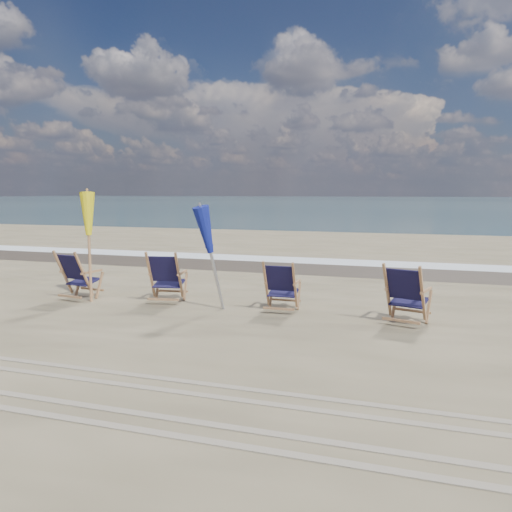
# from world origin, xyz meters

# --- Properties ---
(ocean) EXTENTS (400.00, 400.00, 0.00)m
(ocean) POSITION_xyz_m (0.00, 128.00, 0.00)
(ocean) COLOR #3B5C62
(ocean) RESTS_ON ground
(surf_foam) EXTENTS (200.00, 1.40, 0.01)m
(surf_foam) POSITION_xyz_m (0.00, 8.30, 0.00)
(surf_foam) COLOR silver
(surf_foam) RESTS_ON ground
(wet_sand_strip) EXTENTS (200.00, 2.60, 0.00)m
(wet_sand_strip) POSITION_xyz_m (0.00, 6.80, 0.00)
(wet_sand_strip) COLOR #42362A
(wet_sand_strip) RESTS_ON ground
(tire_tracks) EXTENTS (80.00, 1.30, 0.01)m
(tire_tracks) POSITION_xyz_m (0.00, -2.80, 0.01)
(tire_tracks) COLOR gray
(tire_tracks) RESTS_ON ground
(beach_chair_0) EXTENTS (0.76, 0.83, 1.02)m
(beach_chair_0) POSITION_xyz_m (-3.20, 1.04, 0.51)
(beach_chair_0) COLOR #141235
(beach_chair_0) RESTS_ON ground
(beach_chair_1) EXTENTS (0.77, 0.84, 1.04)m
(beach_chair_1) POSITION_xyz_m (-1.32, 1.43, 0.52)
(beach_chair_1) COLOR #141235
(beach_chair_1) RESTS_ON ground
(beach_chair_2) EXTENTS (0.62, 0.70, 0.95)m
(beach_chair_2) POSITION_xyz_m (1.00, 1.35, 0.48)
(beach_chair_2) COLOR #141235
(beach_chair_2) RESTS_ON ground
(beach_chair_3) EXTENTS (0.84, 0.90, 1.03)m
(beach_chair_3) POSITION_xyz_m (3.15, 1.03, 0.51)
(beach_chair_3) COLOR #141235
(beach_chair_3) RESTS_ON ground
(umbrella_yellow) EXTENTS (0.30, 0.30, 2.15)m
(umbrella_yellow) POSITION_xyz_m (-3.15, 1.18, 1.63)
(umbrella_yellow) COLOR #A47349
(umbrella_yellow) RESTS_ON ground
(umbrella_blue) EXTENTS (0.30, 0.30, 1.94)m
(umbrella_blue) POSITION_xyz_m (-0.48, 1.14, 1.43)
(umbrella_blue) COLOR #A5A5AD
(umbrella_blue) RESTS_ON ground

